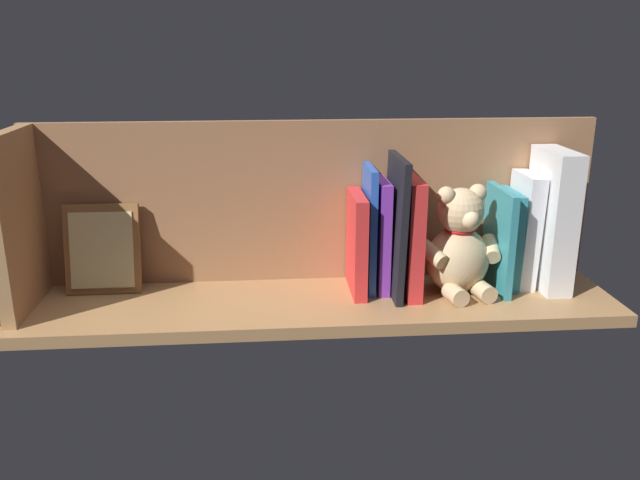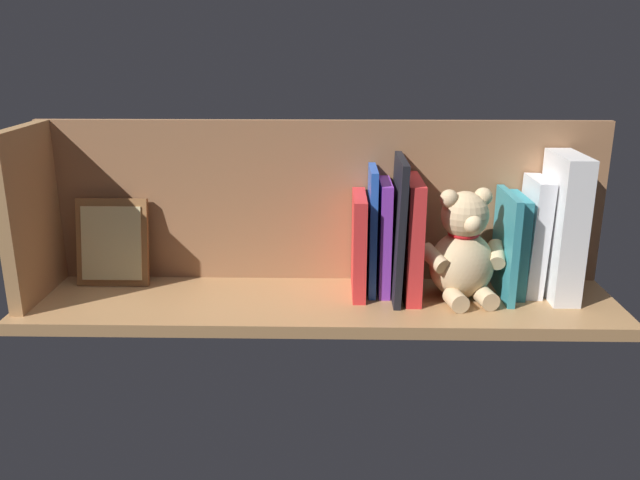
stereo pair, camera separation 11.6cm
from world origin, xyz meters
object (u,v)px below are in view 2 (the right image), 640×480
Objects in this scene: book_0 at (533,236)px; dictionary_thick_white at (562,226)px; teddy_bear at (463,251)px; picture_frame_leaning at (112,242)px.

dictionary_thick_white is at bearing 158.76° from book_0.
teddy_bear is (13.34, 3.52, -1.78)cm from book_0.
dictionary_thick_white is at bearing 177.07° from picture_frame_leaning.
teddy_bear is at bearing 174.73° from picture_frame_leaning.
teddy_bear is 1.23× the size of picture_frame_leaning.
picture_frame_leaning is at bearing -1.83° from book_0.
dictionary_thick_white is 1.29× the size of teddy_bear.
dictionary_thick_white is 18.38cm from teddy_bear.
dictionary_thick_white is 83.50cm from picture_frame_leaning.
picture_frame_leaning is (65.43, -6.04, -0.78)cm from teddy_bear.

